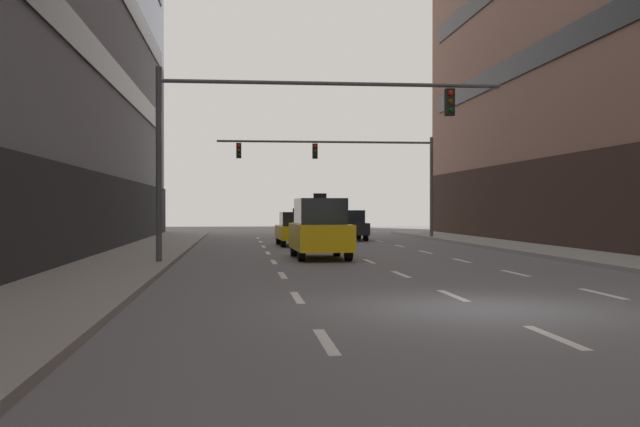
{
  "coord_description": "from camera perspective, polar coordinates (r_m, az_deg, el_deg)",
  "views": [
    {
      "loc": [
        -4.25,
        -13.07,
        1.75
      ],
      "look_at": [
        -0.78,
        19.84,
        1.51
      ],
      "focal_mm": 43.65,
      "sensor_mm": 36.0,
      "label": 1
    }
  ],
  "objects": [
    {
      "name": "ground_plane",
      "position": [
        13.86,
        11.99,
        -6.84
      ],
      "size": [
        120.0,
        120.0,
        0.0
      ],
      "primitive_type": "plane",
      "color": "slate"
    },
    {
      "name": "sidewalk_left",
      "position": [
        13.63,
        -20.87,
        -6.68
      ],
      "size": [
        3.0,
        80.0,
        0.14
      ],
      "primitive_type": "cube",
      "color": "gray",
      "rests_on": "ground"
    },
    {
      "name": "lane_stripe_l1_s3",
      "position": [
        10.28,
        0.43,
        -9.34
      ],
      "size": [
        0.16,
        2.0,
        0.01
      ],
      "primitive_type": "cube",
      "color": "silver",
      "rests_on": "ground"
    },
    {
      "name": "lane_stripe_l1_s4",
      "position": [
        15.22,
        -1.69,
        -6.16
      ],
      "size": [
        0.16,
        2.0,
        0.01
      ],
      "primitive_type": "cube",
      "color": "silver",
      "rests_on": "ground"
    },
    {
      "name": "lane_stripe_l1_s5",
      "position": [
        20.18,
        -2.76,
        -4.54
      ],
      "size": [
        0.16,
        2.0,
        0.01
      ],
      "primitive_type": "cube",
      "color": "silver",
      "rests_on": "ground"
    },
    {
      "name": "lane_stripe_l1_s6",
      "position": [
        25.16,
        -3.41,
        -3.56
      ],
      "size": [
        0.16,
        2.0,
        0.01
      ],
      "primitive_type": "cube",
      "color": "silver",
      "rests_on": "ground"
    },
    {
      "name": "lane_stripe_l1_s7",
      "position": [
        30.14,
        -3.84,
        -2.9
      ],
      "size": [
        0.16,
        2.0,
        0.01
      ],
      "primitive_type": "cube",
      "color": "silver",
      "rests_on": "ground"
    },
    {
      "name": "lane_stripe_l1_s8",
      "position": [
        35.13,
        -4.15,
        -2.43
      ],
      "size": [
        0.16,
        2.0,
        0.01
      ],
      "primitive_type": "cube",
      "color": "silver",
      "rests_on": "ground"
    },
    {
      "name": "lane_stripe_l1_s9",
      "position": [
        40.13,
        -4.38,
        -2.08
      ],
      "size": [
        0.16,
        2.0,
        0.01
      ],
      "primitive_type": "cube",
      "color": "silver",
      "rests_on": "ground"
    },
    {
      "name": "lane_stripe_l1_s10",
      "position": [
        45.12,
        -4.56,
        -1.8
      ],
      "size": [
        0.16,
        2.0,
        0.01
      ],
      "primitive_type": "cube",
      "color": "silver",
      "rests_on": "ground"
    },
    {
      "name": "lane_stripe_l2_s3",
      "position": [
        11.07,
        16.84,
        -8.66
      ],
      "size": [
        0.16,
        2.0,
        0.01
      ],
      "primitive_type": "cube",
      "color": "silver",
      "rests_on": "ground"
    },
    {
      "name": "lane_stripe_l2_s4",
      "position": [
        15.76,
        9.73,
        -5.94
      ],
      "size": [
        0.16,
        2.0,
        0.01
      ],
      "primitive_type": "cube",
      "color": "silver",
      "rests_on": "ground"
    },
    {
      "name": "lane_stripe_l2_s5",
      "position": [
        20.59,
        5.94,
        -4.44
      ],
      "size": [
        0.16,
        2.0,
        0.01
      ],
      "primitive_type": "cube",
      "color": "silver",
      "rests_on": "ground"
    },
    {
      "name": "lane_stripe_l2_s6",
      "position": [
        25.49,
        3.61,
        -3.51
      ],
      "size": [
        0.16,
        2.0,
        0.01
      ],
      "primitive_type": "cube",
      "color": "silver",
      "rests_on": "ground"
    },
    {
      "name": "lane_stripe_l2_s7",
      "position": [
        30.42,
        2.03,
        -2.87
      ],
      "size": [
        0.16,
        2.0,
        0.01
      ],
      "primitive_type": "cube",
      "color": "silver",
      "rests_on": "ground"
    },
    {
      "name": "lane_stripe_l2_s8",
      "position": [
        35.37,
        0.9,
        -2.41
      ],
      "size": [
        0.16,
        2.0,
        0.01
      ],
      "primitive_type": "cube",
      "color": "silver",
      "rests_on": "ground"
    },
    {
      "name": "lane_stripe_l2_s9",
      "position": [
        40.33,
        0.04,
        -2.06
      ],
      "size": [
        0.16,
        2.0,
        0.01
      ],
      "primitive_type": "cube",
      "color": "silver",
      "rests_on": "ground"
    },
    {
      "name": "lane_stripe_l2_s10",
      "position": [
        45.31,
        -0.63,
        -1.79
      ],
      "size": [
        0.16,
        2.0,
        0.01
      ],
      "primitive_type": "cube",
      "color": "silver",
      "rests_on": "ground"
    },
    {
      "name": "lane_stripe_l3_s4",
      "position": [
        16.86,
        20.0,
        -5.54
      ],
      "size": [
        0.16,
        2.0,
        0.01
      ],
      "primitive_type": "cube",
      "color": "silver",
      "rests_on": "ground"
    },
    {
      "name": "lane_stripe_l3_s5",
      "position": [
        21.45,
        14.12,
        -4.26
      ],
      "size": [
        0.16,
        2.0,
        0.01
      ],
      "primitive_type": "cube",
      "color": "silver",
      "rests_on": "ground"
    },
    {
      "name": "lane_stripe_l3_s6",
      "position": [
        26.19,
        10.34,
        -3.41
      ],
      "size": [
        0.16,
        2.0,
        0.01
      ],
      "primitive_type": "cube",
      "color": "silver",
      "rests_on": "ground"
    },
    {
      "name": "lane_stripe_l3_s7",
      "position": [
        31.01,
        7.74,
        -2.81
      ],
      "size": [
        0.16,
        2.0,
        0.01
      ],
      "primitive_type": "cube",
      "color": "silver",
      "rests_on": "ground"
    },
    {
      "name": "lane_stripe_l3_s8",
      "position": [
        35.88,
        5.84,
        -2.37
      ],
      "size": [
        0.16,
        2.0,
        0.01
      ],
      "primitive_type": "cube",
      "color": "silver",
      "rests_on": "ground"
    },
    {
      "name": "lane_stripe_l3_s9",
      "position": [
        40.78,
        4.4,
        -2.04
      ],
      "size": [
        0.16,
        2.0,
        0.01
      ],
      "primitive_type": "cube",
      "color": "silver",
      "rests_on": "ground"
    },
    {
      "name": "lane_stripe_l3_s10",
      "position": [
        45.7,
        3.26,
        -1.77
      ],
      "size": [
        0.16,
        2.0,
        0.01
      ],
      "primitive_type": "cube",
      "color": "silver",
      "rests_on": "ground"
    },
    {
      "name": "car_driving_0",
      "position": [
        42.1,
        2.05,
        -0.88
      ],
      "size": [
        1.88,
        4.36,
        1.62
      ],
      "color": "black",
      "rests_on": "ground"
    },
    {
      "name": "taxi_driving_1",
      "position": [
        26.67,
        -0.0,
        -1.12
      ],
      "size": [
        1.88,
        4.31,
        2.25
      ],
      "color": "black",
      "rests_on": "ground"
    },
    {
      "name": "taxi_driving_2",
      "position": [
        35.85,
        -1.69,
        -1.15
      ],
      "size": [
        1.86,
        4.21,
        1.73
      ],
      "color": "black",
      "rests_on": "ground"
    },
    {
      "name": "traffic_signal_0",
      "position": [
        23.84,
        -3.34,
        6.62
      ],
      "size": [
        10.6,
        0.35,
        5.84
      ],
      "color": "#4C4C51",
      "rests_on": "sidewalk_left"
    },
    {
      "name": "traffic_signal_1",
      "position": [
        43.54,
        2.29,
        3.87
      ],
      "size": [
        12.14,
        0.35,
        5.6
      ],
      "color": "#4C4C51",
      "rests_on": "sidewalk_right"
    }
  ]
}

